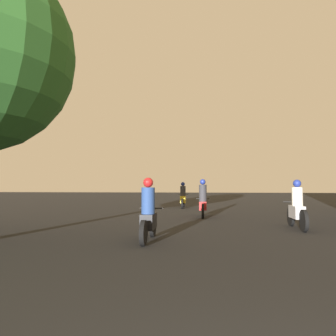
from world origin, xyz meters
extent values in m
cylinder|color=black|center=(-1.97, 7.67, 0.28)|extent=(0.10, 0.57, 0.57)
cylinder|color=black|center=(-1.97, 6.36, 0.28)|extent=(0.10, 0.57, 0.57)
cube|color=black|center=(-1.97, 7.01, 0.47)|extent=(0.30, 0.75, 0.37)
cylinder|color=black|center=(-1.97, 7.44, 0.75)|extent=(0.60, 0.04, 0.04)
cylinder|color=navy|center=(-1.97, 6.94, 0.97)|extent=(0.32, 0.32, 0.63)
sphere|color=#A51919|center=(-1.97, 6.94, 1.40)|extent=(0.24, 0.24, 0.24)
cylinder|color=black|center=(2.20, 10.38, 0.32)|extent=(0.10, 0.64, 0.64)
cylinder|color=black|center=(2.20, 8.97, 0.32)|extent=(0.10, 0.64, 0.64)
cube|color=#ADADB2|center=(2.20, 9.67, 0.51)|extent=(0.30, 0.84, 0.39)
cylinder|color=black|center=(2.20, 10.13, 0.81)|extent=(0.60, 0.04, 0.04)
cylinder|color=silver|center=(2.20, 9.59, 0.99)|extent=(0.32, 0.32, 0.57)
sphere|color=navy|center=(2.20, 9.59, 1.39)|extent=(0.24, 0.24, 0.24)
cylinder|color=black|center=(-0.70, 13.93, 0.30)|extent=(0.10, 0.60, 0.60)
cylinder|color=black|center=(-0.70, 12.52, 0.30)|extent=(0.10, 0.60, 0.60)
cube|color=red|center=(-0.70, 13.23, 0.48)|extent=(0.30, 0.94, 0.35)
cylinder|color=black|center=(-0.70, 13.68, 0.75)|extent=(0.60, 0.04, 0.04)
cylinder|color=#2D2D33|center=(-0.70, 13.13, 1.01)|extent=(0.32, 0.32, 0.71)
sphere|color=navy|center=(-0.70, 13.13, 1.48)|extent=(0.24, 0.24, 0.24)
cylinder|color=black|center=(-1.89, 19.37, 0.29)|extent=(0.10, 0.58, 0.58)
cylinder|color=black|center=(-1.89, 17.98, 0.29)|extent=(0.10, 0.58, 0.58)
cube|color=gold|center=(-1.89, 18.68, 0.49)|extent=(0.30, 0.81, 0.41)
cylinder|color=black|center=(-1.89, 19.13, 0.80)|extent=(0.60, 0.04, 0.04)
cylinder|color=#2D2D33|center=(-1.89, 18.59, 0.99)|extent=(0.32, 0.32, 0.60)
sphere|color=navy|center=(-1.89, 18.59, 1.41)|extent=(0.24, 0.24, 0.24)
camera|label=1|loc=(-0.63, -0.84, 1.34)|focal=35.00mm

